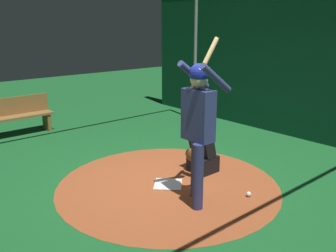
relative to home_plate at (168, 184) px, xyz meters
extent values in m
plane|color=#195B28|center=(0.00, 0.00, -0.01)|extent=(25.22, 25.22, 0.00)
cylinder|color=#9E4C28|center=(0.00, 0.00, -0.01)|extent=(3.42, 3.42, 0.01)
cube|color=white|center=(0.00, 0.00, 0.00)|extent=(0.59, 0.59, 0.01)
cylinder|color=navy|center=(0.19, 0.83, 0.45)|extent=(0.15, 0.15, 0.91)
cylinder|color=navy|center=(-0.05, 0.56, 0.45)|extent=(0.15, 0.15, 0.91)
cube|color=navy|center=(0.07, 0.69, 1.25)|extent=(0.22, 0.44, 0.69)
cylinder|color=navy|center=(-0.03, 0.89, 1.74)|extent=(0.55, 0.09, 0.42)
cylinder|color=navy|center=(-0.03, 0.50, 1.74)|extent=(0.55, 0.09, 0.42)
sphere|color=beige|center=(0.07, 0.69, 1.73)|extent=(0.24, 0.24, 0.24)
sphere|color=navy|center=(0.07, 0.69, 1.79)|extent=(0.26, 0.26, 0.26)
cylinder|color=tan|center=(-0.15, 0.56, 1.87)|extent=(0.54, 0.06, 0.73)
cube|color=black|center=(-0.80, -0.03, 0.13)|extent=(0.40, 0.40, 0.28)
cube|color=black|center=(-0.76, -0.03, 0.48)|extent=(0.30, 0.40, 0.46)
sphere|color=brown|center=(-0.74, -0.03, 0.80)|extent=(0.21, 0.21, 0.21)
cube|color=gray|center=(-0.64, -0.03, 0.80)|extent=(0.03, 0.19, 0.19)
ellipsoid|color=brown|center=(-0.48, 0.03, 0.37)|extent=(0.12, 0.28, 0.22)
cube|color=#0C3D26|center=(-3.84, 0.00, 1.78)|extent=(0.20, 9.22, 3.58)
cylinder|color=gray|center=(-3.17, -2.63, 1.67)|extent=(0.08, 0.08, 3.37)
cube|color=olive|center=(0.99, -4.18, 0.41)|extent=(1.93, 0.36, 0.05)
cube|color=olive|center=(0.99, -4.34, 0.64)|extent=(1.93, 0.04, 0.40)
cube|color=olive|center=(0.14, -4.18, 0.19)|extent=(0.08, 0.32, 0.40)
sphere|color=white|center=(-0.61, 1.08, 0.03)|extent=(0.07, 0.07, 0.07)
camera|label=1|loc=(3.45, 3.99, 2.41)|focal=39.42mm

